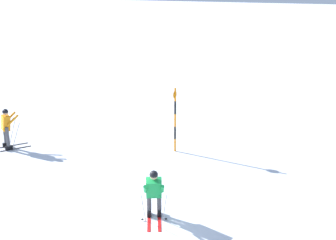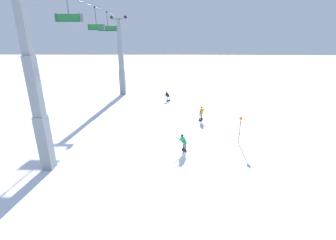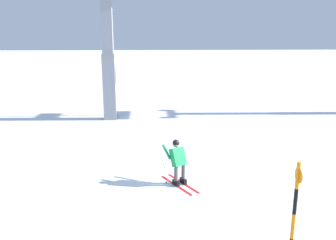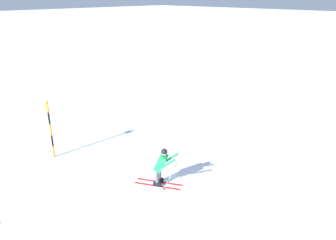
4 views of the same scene
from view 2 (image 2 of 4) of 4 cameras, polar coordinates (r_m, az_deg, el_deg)
The scene contains 11 objects.
ground_plane at distance 19.61m, azimuth 1.88°, elevation -6.25°, with size 260.00×260.00×0.00m, color white.
skier_carving_main at distance 18.36m, azimuth 3.76°, elevation -5.27°, with size 1.20×1.70×1.57m.
lift_tower_near at distance 16.60m, azimuth -29.67°, elevation 4.81°, with size 0.71×3.00×11.85m.
lift_tower_far at distance 38.17m, azimuth -11.39°, elevation 13.37°, with size 0.88×2.51×11.85m.
haul_cable at distance 27.02m, azimuth -18.51°, elevation 25.19°, with size 0.05×0.05×29.26m, color black.
chairlift_seat_nearest at distance 21.77m, azimuth -23.25°, elevation 22.10°, with size 0.61×2.07×2.00m.
chairlift_seat_second at distance 27.91m, azimuth -17.25°, elevation 21.07°, with size 0.61×1.67×2.37m.
chairlift_seat_middle at distance 32.12m, azimuth -14.60°, elevation 20.98°, with size 0.61×2.33×2.28m.
trail_marker_pole at distance 20.39m, azimuth 17.26°, elevation -2.05°, with size 0.07×0.28×2.49m.
skier_distant_uphill at distance 33.86m, azimuth -0.17°, elevation 6.04°, with size 1.57×1.64×1.50m.
skier_distant_downhill at distance 25.62m, azimuth 8.22°, elevation 1.89°, with size 1.32×1.69×1.62m.
Camera 2 is at (-17.74, -0.01, 8.34)m, focal length 24.76 mm.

